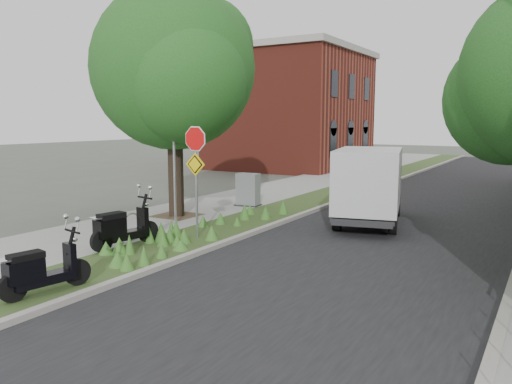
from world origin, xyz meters
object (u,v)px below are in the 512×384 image
scooter_far (36,274)px  box_truck (369,182)px  utility_cabinet (248,190)px  scooter_near (118,231)px  sign_assembly (196,159)px

scooter_far → box_truck: (2.99, 10.05, 0.84)m
scooter_far → box_truck: 10.52m
box_truck → utility_cabinet: 4.99m
utility_cabinet → scooter_far: bearing=-79.5°
scooter_near → scooter_far: size_ratio=1.11×
box_truck → utility_cabinet: (-4.93, 0.45, -0.67)m
scooter_near → utility_cabinet: utility_cabinet is taller
sign_assembly → scooter_far: size_ratio=1.81×
scooter_far → box_truck: size_ratio=0.36×
sign_assembly → box_truck: sign_assembly is taller
sign_assembly → scooter_near: 2.83m
scooter_far → utility_cabinet: utility_cabinet is taller
sign_assembly → box_truck: (3.33, 4.78, -0.95)m
sign_assembly → utility_cabinet: bearing=106.9°
scooter_near → scooter_far: scooter_near is taller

